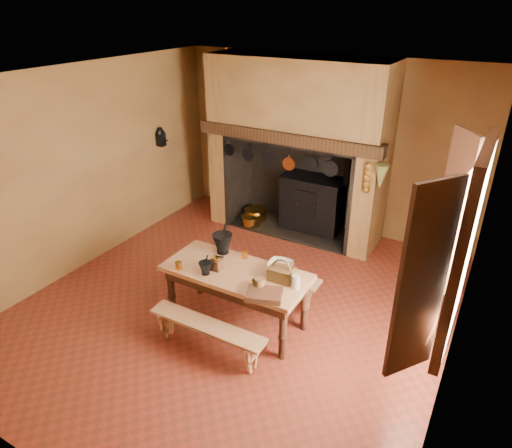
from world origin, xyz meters
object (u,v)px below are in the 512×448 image
at_px(work_table, 236,279).
at_px(bench_front, 207,331).
at_px(mixing_bowl, 280,265).
at_px(iron_range, 313,203).
at_px(wicker_basket, 281,273).
at_px(coffee_grinder, 216,264).

bearing_deg(work_table, bench_front, -90.00).
distance_m(bench_front, mixing_bowl, 1.11).
bearing_deg(iron_range, mixing_bowl, -75.57).
height_order(work_table, mixing_bowl, mixing_bowl).
bearing_deg(wicker_basket, work_table, -172.74).
bearing_deg(mixing_bowl, bench_front, -114.71).
xyz_separation_m(bench_front, coffee_grinder, (-0.21, 0.53, 0.52)).
xyz_separation_m(coffee_grinder, mixing_bowl, (0.63, 0.38, -0.04)).
xyz_separation_m(bench_front, mixing_bowl, (0.42, 0.91, 0.48)).
distance_m(bench_front, wicker_basket, 1.03).
xyz_separation_m(iron_range, work_table, (0.21, -2.76, 0.13)).
height_order(iron_range, work_table, iron_range).
xyz_separation_m(work_table, wicker_basket, (0.54, 0.09, 0.20)).
relative_size(iron_range, wicker_basket, 5.75).
bearing_deg(coffee_grinder, mixing_bowl, 29.19).
bearing_deg(iron_range, coffee_grinder, -89.97).
bearing_deg(bench_front, work_table, 90.00).
distance_m(mixing_bowl, wicker_basket, 0.24).
distance_m(work_table, wicker_basket, 0.58).
xyz_separation_m(iron_range, mixing_bowl, (0.63, -2.46, 0.29)).
bearing_deg(bench_front, wicker_basket, 52.50).
height_order(work_table, wicker_basket, wicker_basket).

